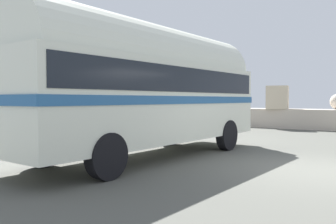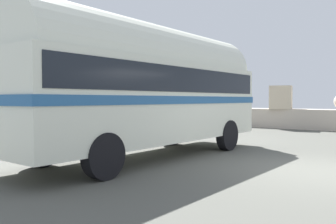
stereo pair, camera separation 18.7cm
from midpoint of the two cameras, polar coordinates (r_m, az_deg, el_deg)
The scene contains 2 objects.
ground at distance 8.77m, azimuth 23.33°, elevation -8.83°, with size 32.00×26.00×0.02m.
vintage_coach at distance 9.81m, azimuth -3.80°, elevation 4.44°, with size 2.57×8.62×3.70m.
Camera 1 is at (1.79, -8.47, 1.64)m, focal length 37.68 mm.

